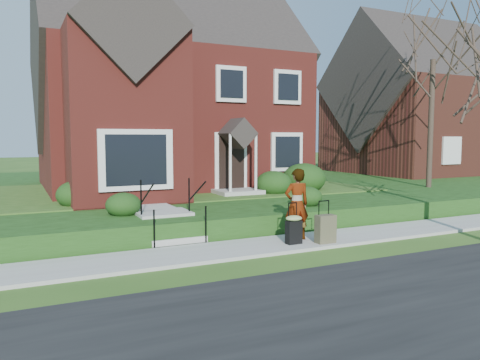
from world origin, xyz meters
TOP-DOWN VIEW (x-y plane):
  - ground at (0.00, 0.00)m, footprint 120.00×120.00m
  - street at (0.00, -5.00)m, footprint 60.00×6.00m
  - sidewalk at (0.00, 0.00)m, footprint 60.00×1.60m
  - terrace at (4.00, 10.90)m, footprint 44.00×20.00m
  - walkway at (-2.50, 5.00)m, footprint 1.20×6.00m
  - main_house at (-0.21, 9.61)m, footprint 10.40×10.20m
  - neighbour_house at (16.00, 11.00)m, footprint 9.40×8.00m
  - front_steps at (-2.50, 1.84)m, footprint 1.40×2.02m
  - foundation_shrubs at (1.34, 4.94)m, footprint 9.97×4.77m
  - woman at (0.33, 0.14)m, footprint 0.70×0.50m
  - suitcase_black at (0.01, -0.24)m, footprint 0.43×0.35m
  - suitcase_olive at (0.76, -0.49)m, footprint 0.48×0.28m
  - tree_gap at (9.47, 4.25)m, footprint 5.72×5.72m

SIDE VIEW (x-z plane):
  - ground at x=0.00m, z-range 0.00..0.00m
  - street at x=0.00m, z-range 0.00..0.01m
  - sidewalk at x=0.00m, z-range 0.00..0.08m
  - terrace at x=4.00m, z-range 0.00..0.60m
  - suitcase_olive at x=0.76m, z-range -0.09..0.95m
  - suitcase_black at x=0.01m, z-range -0.03..0.97m
  - front_steps at x=-2.50m, z-range -0.28..1.22m
  - walkway at x=-2.50m, z-range 0.60..0.66m
  - woman at x=0.33m, z-range 0.08..1.88m
  - foundation_shrubs at x=1.34m, z-range 0.49..1.68m
  - neighbour_house at x=16.00m, z-range 0.65..9.85m
  - main_house at x=-0.21m, z-range 0.56..9.96m
  - tree_gap at x=9.47m, z-range 2.23..10.39m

